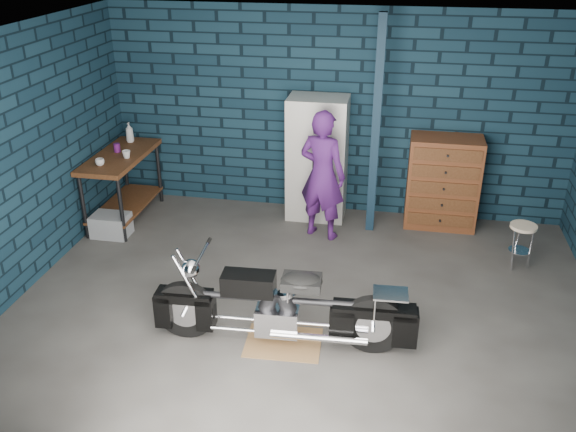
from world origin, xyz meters
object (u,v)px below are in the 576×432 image
(tool_chest, at_px, (443,183))
(person, at_px, (322,175))
(storage_bin, at_px, (111,225))
(shop_stool, at_px, (520,246))
(workbench, at_px, (123,187))
(locker, at_px, (317,159))
(motorcycle, at_px, (283,302))

(tool_chest, bearing_deg, person, -159.02)
(storage_bin, bearing_deg, person, 10.87)
(storage_bin, bearing_deg, shop_stool, 1.29)
(storage_bin, xyz_separation_m, tool_chest, (4.09, 1.07, 0.45))
(person, bearing_deg, storage_bin, 29.46)
(storage_bin, bearing_deg, workbench, 92.29)
(shop_stool, bearing_deg, person, 170.52)
(workbench, height_order, storage_bin, workbench)
(tool_chest, bearing_deg, workbench, -172.13)
(person, distance_m, locker, 0.59)
(workbench, bearing_deg, storage_bin, -87.71)
(storage_bin, distance_m, tool_chest, 4.25)
(workbench, xyz_separation_m, tool_chest, (4.11, 0.57, 0.14))
(storage_bin, relative_size, shop_stool, 0.85)
(workbench, xyz_separation_m, shop_stool, (4.96, -0.39, -0.18))
(storage_bin, xyz_separation_m, locker, (2.47, 1.07, 0.67))
(shop_stool, bearing_deg, workbench, 175.52)
(locker, relative_size, shop_stool, 3.01)
(shop_stool, bearing_deg, motorcycle, -141.65)
(locker, bearing_deg, shop_stool, -21.12)
(workbench, distance_m, locker, 2.58)
(storage_bin, bearing_deg, locker, 23.42)
(motorcycle, xyz_separation_m, shop_stool, (2.38, 1.88, -0.19))
(workbench, bearing_deg, locker, 12.88)
(motorcycle, bearing_deg, tool_chest, 58.90)
(storage_bin, height_order, locker, locker)
(motorcycle, distance_m, shop_stool, 3.04)
(person, bearing_deg, locker, -57.15)
(person, height_order, locker, person)
(workbench, height_order, motorcycle, motorcycle)
(locker, bearing_deg, motorcycle, -88.05)
(workbench, bearing_deg, person, 0.02)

